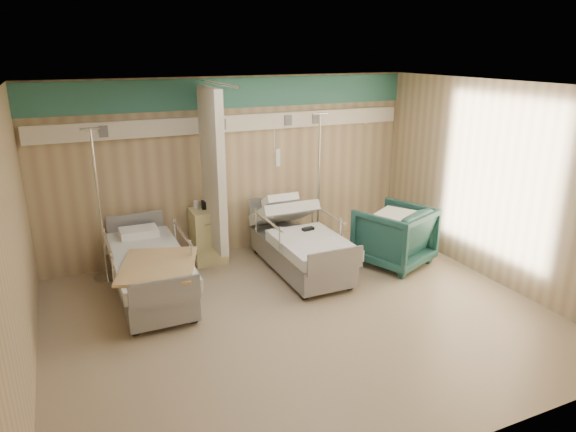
{
  "coord_description": "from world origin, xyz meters",
  "views": [
    {
      "loc": [
        -2.48,
        -5.12,
        3.2
      ],
      "look_at": [
        0.09,
        0.6,
        1.14
      ],
      "focal_mm": 32.0,
      "sensor_mm": 36.0,
      "label": 1
    }
  ],
  "objects_px": {
    "iv_stand_right": "(318,218)",
    "iv_stand_left": "(105,249)",
    "bed_right": "(300,251)",
    "bedside_cabinet": "(208,236)",
    "bed_left": "(150,276)",
    "visitor_armchair": "(394,236)"
  },
  "relations": [
    {
      "from": "bed_right",
      "to": "bedside_cabinet",
      "type": "distance_m",
      "value": 1.46
    },
    {
      "from": "iv_stand_left",
      "to": "bedside_cabinet",
      "type": "bearing_deg",
      "value": 0.16
    },
    {
      "from": "bed_right",
      "to": "bed_left",
      "type": "xyz_separation_m",
      "value": [
        -2.2,
        0.0,
        0.0
      ]
    },
    {
      "from": "iv_stand_right",
      "to": "iv_stand_left",
      "type": "distance_m",
      "value": 3.45
    },
    {
      "from": "bed_right",
      "to": "visitor_armchair",
      "type": "xyz_separation_m",
      "value": [
        1.43,
        -0.36,
        0.14
      ]
    },
    {
      "from": "bed_right",
      "to": "bed_left",
      "type": "height_order",
      "value": "same"
    },
    {
      "from": "bed_right",
      "to": "iv_stand_right",
      "type": "xyz_separation_m",
      "value": [
        0.77,
        0.91,
        0.14
      ]
    },
    {
      "from": "visitor_armchair",
      "to": "bedside_cabinet",
      "type": "bearing_deg",
      "value": -48.31
    },
    {
      "from": "bed_right",
      "to": "iv_stand_left",
      "type": "relative_size",
      "value": 0.99
    },
    {
      "from": "visitor_armchair",
      "to": "bed_left",
      "type": "bearing_deg",
      "value": -27.92
    },
    {
      "from": "bed_right",
      "to": "iv_stand_left",
      "type": "xyz_separation_m",
      "value": [
        -2.68,
        0.9,
        0.13
      ]
    },
    {
      "from": "iv_stand_right",
      "to": "iv_stand_left",
      "type": "height_order",
      "value": "iv_stand_right"
    },
    {
      "from": "bedside_cabinet",
      "to": "bed_right",
      "type": "bearing_deg",
      "value": -38.05
    },
    {
      "from": "bed_right",
      "to": "bedside_cabinet",
      "type": "height_order",
      "value": "bedside_cabinet"
    },
    {
      "from": "bed_left",
      "to": "bedside_cabinet",
      "type": "bearing_deg",
      "value": 40.6
    },
    {
      "from": "bed_left",
      "to": "visitor_armchair",
      "type": "bearing_deg",
      "value": -5.73
    },
    {
      "from": "bed_left",
      "to": "iv_stand_right",
      "type": "bearing_deg",
      "value": 16.98
    },
    {
      "from": "bed_right",
      "to": "iv_stand_right",
      "type": "relative_size",
      "value": 0.97
    },
    {
      "from": "iv_stand_left",
      "to": "iv_stand_right",
      "type": "bearing_deg",
      "value": 0.18
    },
    {
      "from": "iv_stand_right",
      "to": "iv_stand_left",
      "type": "bearing_deg",
      "value": -179.82
    },
    {
      "from": "iv_stand_right",
      "to": "bed_right",
      "type": "bearing_deg",
      "value": -130.35
    },
    {
      "from": "bed_left",
      "to": "bedside_cabinet",
      "type": "height_order",
      "value": "bedside_cabinet"
    }
  ]
}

